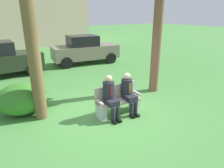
{
  "coord_description": "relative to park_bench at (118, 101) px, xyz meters",
  "views": [
    {
      "loc": [
        -2.8,
        -4.87,
        2.98
      ],
      "look_at": [
        0.26,
        0.25,
        0.85
      ],
      "focal_mm": 32.34,
      "sensor_mm": 36.0,
      "label": 1
    }
  ],
  "objects": [
    {
      "name": "ground_plane",
      "position": [
        -0.26,
        0.1,
        -0.4
      ],
      "size": [
        80.0,
        80.0,
        0.0
      ],
      "primitive_type": "plane",
      "color": "#498840"
    },
    {
      "name": "seated_man_right",
      "position": [
        0.3,
        -0.12,
        0.31
      ],
      "size": [
        0.34,
        0.72,
        1.27
      ],
      "color": "#23232D",
      "rests_on": "ground"
    },
    {
      "name": "shrub_near_bench",
      "position": [
        -2.52,
        1.55,
        0.07
      ],
      "size": [
        1.5,
        1.38,
        0.94
      ],
      "primitive_type": "ellipsoid",
      "color": "#367B27",
      "rests_on": "ground"
    },
    {
      "name": "seated_man_left",
      "position": [
        -0.34,
        -0.12,
        0.32
      ],
      "size": [
        0.34,
        0.72,
        1.29
      ],
      "color": "#23232D",
      "rests_on": "ground"
    },
    {
      "name": "park_bench",
      "position": [
        0.0,
        0.0,
        0.0
      ],
      "size": [
        1.42,
        0.44,
        0.9
      ],
      "color": "#B7AD9E",
      "rests_on": "ground"
    },
    {
      "name": "palm_tree_short",
      "position": [
        2.27,
        0.91,
        2.82
      ],
      "size": [
        1.49,
        1.52,
        4.88
      ],
      "color": "brown",
      "rests_on": "ground"
    },
    {
      "name": "parked_car_far",
      "position": [
        1.78,
        6.54,
        0.44
      ],
      "size": [
        4.01,
        1.96,
        1.68
      ],
      "color": "slate",
      "rests_on": "ground"
    }
  ]
}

